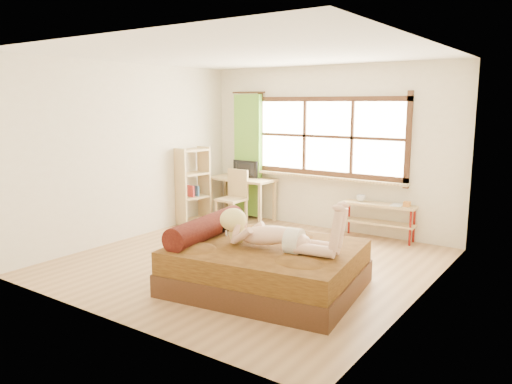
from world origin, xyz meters
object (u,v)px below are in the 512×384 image
Objects in this scene: woman at (275,222)px; bookshelf at (192,186)px; kitten at (222,225)px; chair at (234,194)px; pipe_shelf at (379,213)px; desk at (242,183)px; bed at (262,265)px.

woman is 3.53m from bookshelf.
chair is at bearing 115.88° from kitten.
chair is at bearing -172.63° from pipe_shelf.
kitten is 0.25× the size of desk.
woman is at bearing -18.02° from kitten.
kitten is (-0.87, 0.15, -0.18)m from woman.
woman is 2.82m from pipe_shelf.
bed is at bearing -17.33° from kitten.
bed is 3.47m from desk.
kitten is at bearing 161.98° from woman.
desk is at bearing 63.23° from bookshelf.
chair is 2.50m from pipe_shelf.
bed is 2.77m from pipe_shelf.
bed is at bearing -100.45° from pipe_shelf.
woman is (0.20, -0.04, 0.54)m from bed.
bookshelf is (-3.08, -0.87, 0.26)m from pipe_shelf.
desk is at bearing 178.94° from pipe_shelf.
desk reaches higher than kitten.
bed is 0.58m from woman.
pipe_shelf is at bearing 75.08° from bed.
chair is (0.10, -0.36, -0.13)m from desk.
bookshelf reaches higher than pipe_shelf.
desk is at bearing 124.10° from woman.
chair reaches higher than pipe_shelf.
chair is (-1.46, 2.16, -0.10)m from kitten.
bookshelf is (-0.62, -0.38, 0.14)m from chair.
chair reaches higher than desk.
bookshelf is at bearing 137.44° from bed.
kitten is 2.61m from chair.
desk is at bearing 106.59° from chair.
kitten is at bearing 162.67° from bed.
bookshelf reaches higher than chair.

